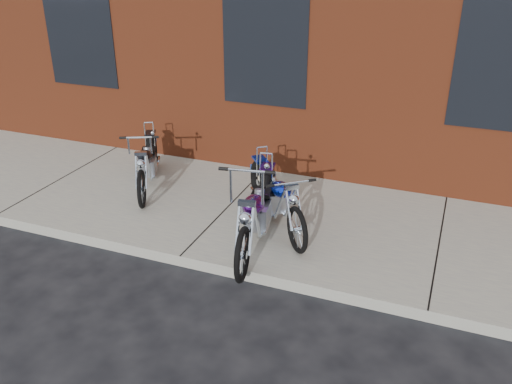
% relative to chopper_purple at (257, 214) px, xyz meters
% --- Properties ---
extents(ground, '(120.00, 120.00, 0.00)m').
position_rel_chopper_purple_xyz_m(ground, '(-0.77, -0.68, -0.56)').
color(ground, black).
rests_on(ground, ground).
extents(sidewalk, '(22.00, 3.00, 0.15)m').
position_rel_chopper_purple_xyz_m(sidewalk, '(-0.77, 0.82, -0.49)').
color(sidewalk, gray).
rests_on(sidewalk, ground).
extents(chopper_purple, '(0.65, 2.27, 1.29)m').
position_rel_chopper_purple_xyz_m(chopper_purple, '(0.00, 0.00, 0.00)').
color(chopper_purple, black).
rests_on(chopper_purple, sidewalk).
extents(chopper_blue, '(1.41, 1.69, 0.91)m').
position_rel_chopper_purple_xyz_m(chopper_blue, '(0.05, 0.59, -0.03)').
color(chopper_blue, black).
rests_on(chopper_blue, sidewalk).
extents(chopper_third, '(0.94, 1.86, 1.02)m').
position_rel_chopper_purple_xyz_m(chopper_third, '(-2.26, 1.03, -0.05)').
color(chopper_third, black).
rests_on(chopper_third, sidewalk).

